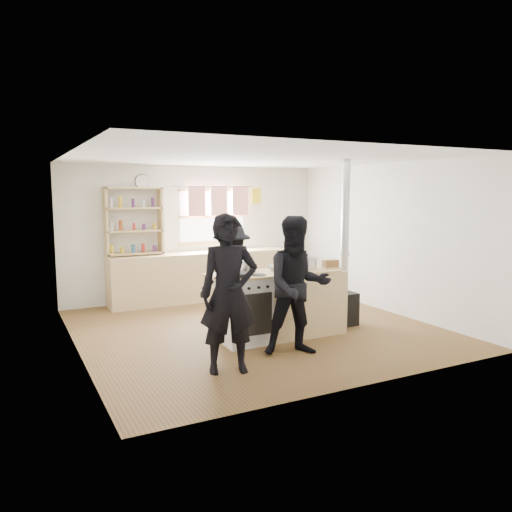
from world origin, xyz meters
name	(u,v)px	position (x,y,z in m)	size (l,w,h in m)	color
ground	(255,329)	(0.00, 0.00, -0.01)	(5.00, 5.00, 0.01)	brown
back_counter	(201,276)	(0.00, 2.22, 0.45)	(3.40, 0.55, 0.90)	#D3B47F
shelving_unit	(134,221)	(-1.20, 2.34, 1.51)	(1.00, 0.28, 1.20)	tan
thermos	(237,243)	(0.74, 2.22, 1.05)	(0.10, 0.10, 0.29)	silver
cooking_island	(282,304)	(0.14, -0.55, 0.47)	(1.97, 0.64, 0.93)	white
skillet_greens	(235,275)	(-0.63, -0.67, 0.96)	(0.41, 0.41, 0.05)	black
roast_tray	(282,268)	(0.18, -0.50, 0.97)	(0.42, 0.34, 0.07)	silver
stockpot_stove	(247,267)	(-0.33, -0.42, 1.01)	(0.22, 0.22, 0.18)	#BDBDC0
stockpot_counter	(307,262)	(0.56, -0.54, 1.03)	(0.29, 0.29, 0.21)	#B4B4B6
bread_board	(330,265)	(0.89, -0.64, 0.98)	(0.29, 0.22, 0.12)	tan
flue_heater	(344,283)	(1.30, -0.42, 0.65)	(0.35, 0.35, 2.50)	black
person_near_left	(229,294)	(-1.07, -1.47, 0.89)	(0.65, 0.43, 1.79)	black
person_near_right	(298,286)	(-0.06, -1.29, 0.86)	(0.84, 0.65, 1.73)	black
person_far	(231,276)	(-0.26, 0.27, 0.77)	(1.00, 0.57, 1.55)	black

